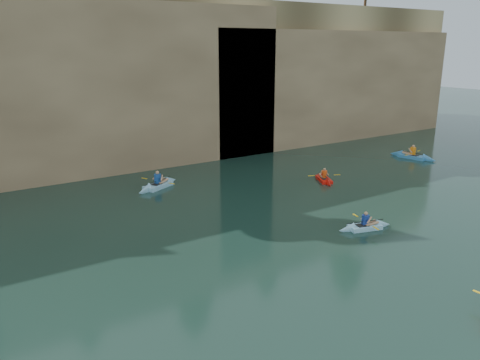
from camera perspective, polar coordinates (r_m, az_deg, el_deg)
ground at (r=14.08m, az=11.11°, el=-20.25°), size 160.00×160.00×0.00m
cliff at (r=38.87m, az=-21.15°, el=11.73°), size 70.00×16.00×12.00m
cliff_slab_center at (r=32.29m, az=-14.69°, el=11.05°), size 24.00×2.40×11.40m
cliff_slab_east at (r=43.05m, az=11.98°, el=11.33°), size 26.00×2.40×9.84m
sea_cave_center at (r=30.91m, az=-24.33°, el=2.21°), size 3.50×1.00×3.20m
sea_cave_east at (r=35.49m, az=-1.57°, el=6.36°), size 5.00×1.00×4.50m
kayaker_ltblue_near at (r=22.69m, az=14.98°, el=-5.48°), size 2.79×2.09×1.07m
kayaker_red_far at (r=30.02m, az=10.21°, el=0.13°), size 1.92×2.84×1.04m
kayaker_ltblue_mid at (r=28.57m, az=-9.97°, el=-0.62°), size 3.40×2.31×1.30m
kayaker_blue_east at (r=37.82m, az=20.28°, el=2.73°), size 2.48×3.71×1.29m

